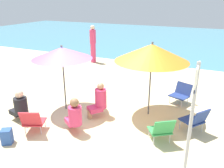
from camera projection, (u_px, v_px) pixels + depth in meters
ground_plane at (92, 119)px, 6.22m from camera, size 40.00×40.00×0.00m
sea_water at (180, 39)px, 18.23m from camera, size 40.00×16.00×0.01m
umbrella_purple at (62, 53)px, 6.23m from camera, size 1.63×1.63×1.88m
umbrella_orange at (152, 53)px, 5.91m from camera, size 1.92×1.92×2.03m
beach_chair_a at (33, 121)px, 5.49m from camera, size 0.64×0.66×0.64m
beach_chair_b at (162, 129)px, 5.11m from camera, size 0.67×0.67×0.64m
beach_chair_c at (181, 93)px, 7.10m from camera, size 0.67×0.67×0.61m
beach_chair_d at (196, 119)px, 5.49m from camera, size 0.72×0.69×0.67m
person_a at (75, 115)px, 5.46m from camera, size 0.54×0.49×0.92m
person_b at (93, 44)px, 11.41m from camera, size 0.30×0.30×1.82m
person_c at (20, 106)px, 6.00m from camera, size 0.56×0.42×0.89m
person_d at (99, 100)px, 6.23m from camera, size 0.50×0.54×0.97m
warning_sign at (193, 105)px, 3.76m from camera, size 0.06×0.54×2.15m
beach_bag at (7, 136)px, 5.14m from camera, size 0.29×0.29×0.35m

